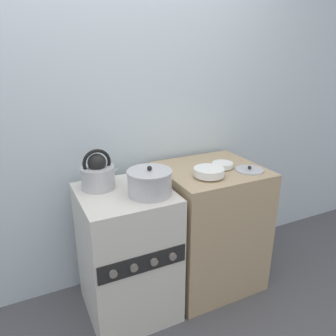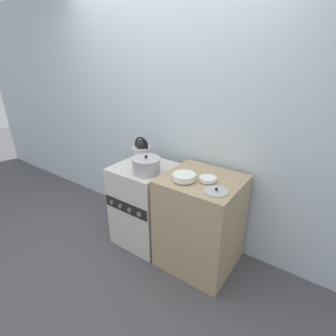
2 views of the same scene
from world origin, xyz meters
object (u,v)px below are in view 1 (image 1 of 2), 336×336
at_px(kettle, 98,174).
at_px(stove, 128,253).
at_px(loose_pot_lid, 249,170).
at_px(enamel_bowl, 209,172).
at_px(cooking_pot, 150,182).
at_px(small_ceramic_bowl, 222,165).

bearing_deg(kettle, stove, -45.75).
distance_m(kettle, loose_pot_lid, 0.97).
bearing_deg(enamel_bowl, kettle, 161.16).
xyz_separation_m(cooking_pot, loose_pot_lid, (0.70, -0.02, -0.03)).
bearing_deg(kettle, loose_pot_lid, -14.29).
distance_m(kettle, enamel_bowl, 0.68).
bearing_deg(enamel_bowl, stove, 169.54).
bearing_deg(stove, cooking_pot, -39.03).
bearing_deg(loose_pot_lid, kettle, 165.71).
bearing_deg(enamel_bowl, cooking_pot, -179.71).
relative_size(cooking_pot, enamel_bowl, 1.36).
relative_size(small_ceramic_bowl, loose_pot_lid, 0.75).
bearing_deg(kettle, enamel_bowl, -18.84).
xyz_separation_m(stove, loose_pot_lid, (0.82, -0.12, 0.47)).
xyz_separation_m(cooking_pot, enamel_bowl, (0.40, 0.00, -0.00)).
bearing_deg(loose_pot_lid, cooking_pot, 178.41).
xyz_separation_m(stove, small_ceramic_bowl, (0.69, 0.00, 0.48)).
distance_m(cooking_pot, small_ceramic_bowl, 0.58).
bearing_deg(enamel_bowl, small_ceramic_bowl, 29.72).
relative_size(kettle, loose_pot_lid, 1.32).
height_order(kettle, small_ceramic_bowl, kettle).
relative_size(kettle, small_ceramic_bowl, 1.76).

